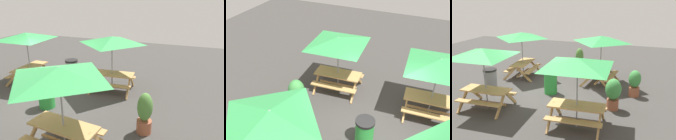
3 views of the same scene
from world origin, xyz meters
The scene contains 7 objects.
ground_plane centered at (0.00, 0.00, 0.00)m, with size 24.00×24.00×0.00m, color #3D3A38.
picnic_table_0 centered at (-2.17, 1.93, 1.99)m, with size 2.17×2.17×2.34m.
picnic_table_1 centered at (-1.92, -2.04, 1.99)m, with size 2.18×2.18×2.34m.
picnic_table_3 centered at (1.88, -1.51, 1.99)m, with size 2.83×2.83×2.34m.
trash_bin_gray centered at (0.28, -2.48, 0.49)m, with size 0.59×0.59×0.98m.
trash_bin_green centered at (-0.28, 0.17, 0.49)m, with size 0.59×0.59×0.98m.
potted_plant_1 centered at (-3.89, 0.42, 0.63)m, with size 0.44×0.44×1.26m.
Camera 1 is at (-5.02, 5.88, 3.86)m, focal length 35.00 mm.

